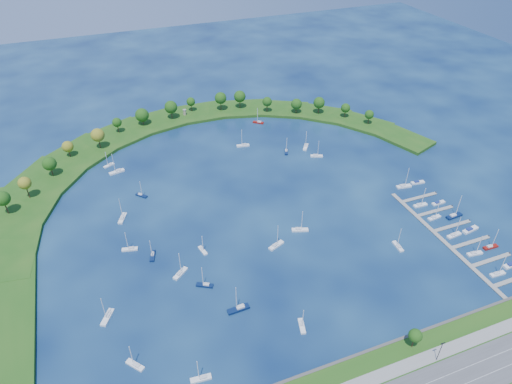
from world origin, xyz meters
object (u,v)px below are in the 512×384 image
object	(u,v)px
moored_boat_8	(201,378)
docked_boat_2	(475,253)
moored_boat_6	(135,365)
moored_boat_21	(130,249)
moored_boat_20	(109,165)
docked_boat_8	(420,205)
moored_boat_4	(398,246)
moored_boat_9	(239,308)
moored_boat_2	(117,171)
docked_boat_0	(498,273)
docked_boat_5	(470,230)
moored_boat_7	(286,151)
moored_boat_3	(243,145)
docked_boat_4	(454,235)
moored_boat_13	(205,285)
moored_boat_5	(122,218)
moored_boat_16	(107,317)
dock_system	(454,236)
moored_boat_0	(153,255)
harbor_tower	(185,112)
moored_boat_12	(317,155)
moored_boat_10	(302,325)
moored_boat_15	(306,146)
docked_boat_3	(491,246)
docked_boat_1	(512,265)
moored_boat_11	(258,122)
moored_boat_19	(180,273)
moored_boat_1	(276,245)
docked_boat_10	(404,186)
docked_boat_6	(434,217)
moored_boat_17	(141,195)

from	to	relation	value
moored_boat_8	docked_boat_2	bearing A→B (deg)	-168.90
moored_boat_6	moored_boat_21	size ratio (longest dim) A/B	1.03
moored_boat_20	docked_boat_8	xyz separation A→B (m)	(153.04, -102.72, 0.03)
moored_boat_4	moored_boat_9	xyz separation A→B (m)	(-84.69, -7.94, 0.08)
moored_boat_2	moored_boat_6	size ratio (longest dim) A/B	1.18
moored_boat_4	moored_boat_8	bearing A→B (deg)	110.60
docked_boat_0	moored_boat_9	bearing A→B (deg)	171.94
docked_boat_8	docked_boat_5	bearing A→B (deg)	-65.64
docked_boat_2	moored_boat_7	bearing A→B (deg)	117.23
moored_boat_2	moored_boat_3	xyz separation A→B (m)	(81.65, 2.23, -0.03)
docked_boat_4	moored_boat_13	bearing A→B (deg)	168.63
moored_boat_9	moored_boat_5	bearing A→B (deg)	-67.26
moored_boat_16	moored_boat_20	world-z (taller)	moored_boat_16
dock_system	docked_boat_2	distance (m)	13.79
moored_boat_7	docked_boat_4	bearing A→B (deg)	47.29
docked_boat_4	moored_boat_0	bearing A→B (deg)	159.03
moored_boat_3	moored_boat_5	bearing A→B (deg)	39.79
moored_boat_21	dock_system	bearing A→B (deg)	175.48
moored_boat_16	harbor_tower	bearing A→B (deg)	-173.20
moored_boat_12	moored_boat_3	bearing A→B (deg)	165.90
moored_boat_10	moored_boat_16	world-z (taller)	moored_boat_16
moored_boat_15	docked_boat_3	world-z (taller)	moored_boat_15
moored_boat_9	moored_boat_15	size ratio (longest dim) A/B	1.13
docked_boat_1	docked_boat_3	size ratio (longest dim) A/B	0.81
moored_boat_0	moored_boat_11	world-z (taller)	moored_boat_11
docked_boat_3	moored_boat_0	bearing A→B (deg)	163.32
moored_boat_19	docked_boat_2	world-z (taller)	moored_boat_19
moored_boat_1	docked_boat_3	bearing A→B (deg)	-43.85
docked_boat_4	dock_system	bearing A→B (deg)	-128.88
moored_boat_4	docked_boat_3	size ratio (longest dim) A/B	0.98
moored_boat_1	moored_boat_15	world-z (taller)	moored_boat_1
docked_boat_0	docked_boat_10	world-z (taller)	docked_boat_10
dock_system	moored_boat_15	size ratio (longest dim) A/B	6.66
docked_boat_6	docked_boat_8	xyz separation A→B (m)	(-0.01, 11.47, 0.01)
moored_boat_8	harbor_tower	bearing A→B (deg)	-97.58
moored_boat_12	docked_boat_6	xyz separation A→B (m)	(28.74, -77.75, -0.00)
moored_boat_17	moored_boat_3	bearing A→B (deg)	71.06
moored_boat_9	moored_boat_13	distance (m)	20.16
docked_boat_0	docked_boat_3	bearing A→B (deg)	58.47
dock_system	moored_boat_13	size ratio (longest dim) A/B	7.36
moored_boat_6	moored_boat_8	bearing A→B (deg)	-162.65
docked_boat_6	docked_boat_10	distance (m)	29.58
docked_boat_0	docked_boat_6	distance (m)	43.20
moored_boat_6	moored_boat_7	bearing A→B (deg)	-83.13
moored_boat_2	docked_boat_3	distance (m)	208.06
harbor_tower	moored_boat_20	xyz separation A→B (m)	(-59.86, -47.97, -3.32)
moored_boat_11	moored_boat_12	size ratio (longest dim) A/B	1.01
moored_boat_19	moored_boat_17	bearing A→B (deg)	56.17
docked_boat_4	docked_boat_8	bearing A→B (deg)	84.63
moored_boat_3	moored_boat_15	size ratio (longest dim) A/B	1.01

